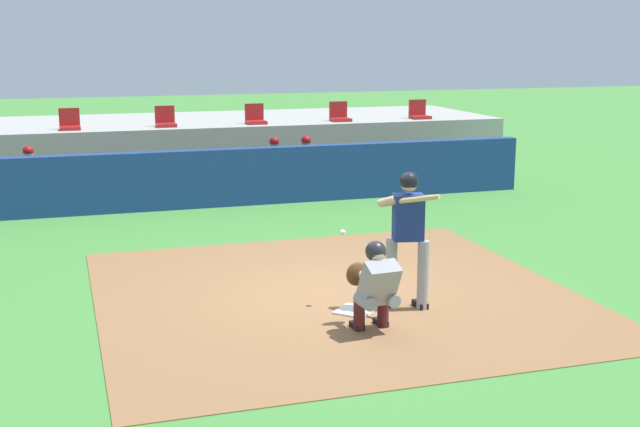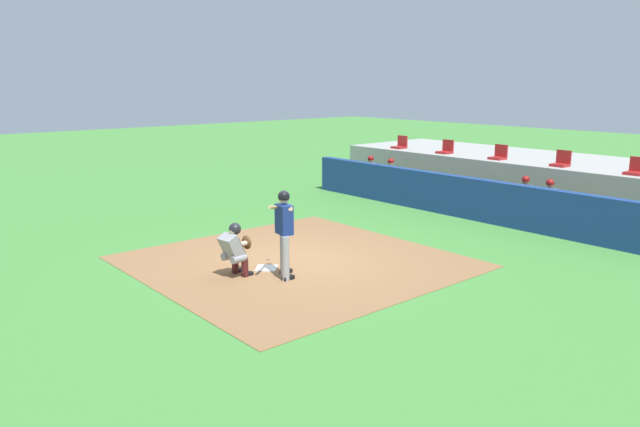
% 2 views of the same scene
% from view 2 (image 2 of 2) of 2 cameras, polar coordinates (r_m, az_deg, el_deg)
% --- Properties ---
extents(ground_plane, '(80.00, 80.00, 0.00)m').
position_cam_2_polar(ground_plane, '(13.25, -2.31, -4.65)').
color(ground_plane, '#428438').
extents(dirt_infield, '(6.40, 6.40, 0.01)m').
position_cam_2_polar(dirt_infield, '(13.25, -2.31, -4.63)').
color(dirt_infield, olive).
rests_on(dirt_infield, ground).
extents(home_plate, '(0.62, 0.62, 0.02)m').
position_cam_2_polar(home_plate, '(12.79, -5.14, -5.22)').
color(home_plate, white).
rests_on(home_plate, dirt_infield).
extents(batter_at_plate, '(0.63, 0.82, 1.80)m').
position_cam_2_polar(batter_at_plate, '(11.95, -3.46, -1.41)').
color(batter_at_plate, '#99999E').
rests_on(batter_at_plate, ground).
extents(catcher_crouched, '(0.51, 1.43, 1.13)m').
position_cam_2_polar(catcher_crouched, '(12.25, -8.07, -3.24)').
color(catcher_crouched, gray).
rests_on(catcher_crouched, ground).
extents(dugout_wall, '(13.00, 0.30, 1.20)m').
position_cam_2_polar(dugout_wall, '(17.75, 14.39, 1.37)').
color(dugout_wall, navy).
rests_on(dugout_wall, ground).
extents(dugout_bench, '(11.80, 0.44, 0.45)m').
position_cam_2_polar(dugout_bench, '(18.63, 16.11, 0.62)').
color(dugout_bench, olive).
rests_on(dugout_bench, ground).
extents(dugout_player_0, '(0.49, 0.70, 1.30)m').
position_cam_2_polar(dugout_player_0, '(21.62, 4.61, 3.87)').
color(dugout_player_0, '#939399').
rests_on(dugout_player_0, ground).
extents(dugout_player_1, '(0.49, 0.70, 1.30)m').
position_cam_2_polar(dugout_player_1, '(20.94, 6.53, 3.55)').
color(dugout_player_1, '#939399').
rests_on(dugout_player_1, ground).
extents(dugout_player_2, '(0.49, 0.70, 1.30)m').
position_cam_2_polar(dugout_player_2, '(17.87, 18.75, 1.42)').
color(dugout_player_2, '#939399').
rests_on(dugout_player_2, ground).
extents(dugout_player_3, '(0.49, 0.70, 1.30)m').
position_cam_2_polar(dugout_player_3, '(17.51, 20.82, 1.05)').
color(dugout_player_3, '#939399').
rests_on(dugout_player_3, ground).
extents(stands_platform, '(15.00, 4.40, 1.40)m').
position_cam_2_polar(stands_platform, '(21.44, 21.24, 3.06)').
color(stands_platform, '#9E9E99').
rests_on(stands_platform, ground).
extents(stadium_seat_0, '(0.46, 0.46, 0.48)m').
position_cam_2_polar(stadium_seat_0, '(23.19, 7.69, 6.53)').
color(stadium_seat_0, '#A51E1E').
rests_on(stadium_seat_0, stands_platform).
extents(stadium_seat_1, '(0.46, 0.46, 0.48)m').
position_cam_2_polar(stadium_seat_1, '(21.81, 11.95, 6.00)').
color(stadium_seat_1, '#A51E1E').
rests_on(stadium_seat_1, stands_platform).
extents(stadium_seat_2, '(0.46, 0.46, 0.48)m').
position_cam_2_polar(stadium_seat_2, '(20.57, 16.73, 5.36)').
color(stadium_seat_2, '#A51E1E').
rests_on(stadium_seat_2, stands_platform).
extents(stadium_seat_3, '(0.46, 0.46, 0.48)m').
position_cam_2_polar(stadium_seat_3, '(19.49, 22.08, 4.61)').
color(stadium_seat_3, '#A51E1E').
rests_on(stadium_seat_3, stands_platform).
extents(stadium_seat_4, '(0.46, 0.46, 0.48)m').
position_cam_2_polar(stadium_seat_4, '(18.60, 27.98, 3.72)').
color(stadium_seat_4, '#A51E1E').
rests_on(stadium_seat_4, stands_platform).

